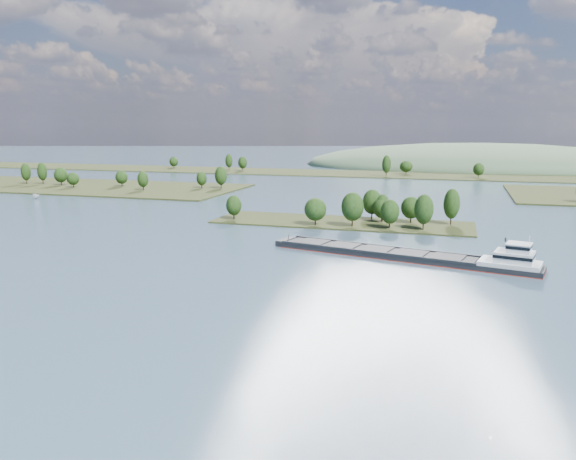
% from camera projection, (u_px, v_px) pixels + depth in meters
% --- Properties ---
extents(ground, '(1800.00, 1800.00, 0.00)m').
position_uv_depth(ground, '(300.00, 258.00, 162.56)').
color(ground, '#334A58').
rests_on(ground, ground).
extents(tree_island, '(100.00, 30.00, 14.95)m').
position_uv_depth(tree_island, '(359.00, 214.00, 215.30)').
color(tree_island, '#262D14').
rests_on(tree_island, ground).
extents(left_bank, '(300.00, 80.00, 15.37)m').
position_uv_depth(left_bank, '(16.00, 183.00, 359.61)').
color(left_bank, '#262D14').
rests_on(left_bank, ground).
extents(back_shoreline, '(900.00, 60.00, 16.65)m').
position_uv_depth(back_shoreline, '(414.00, 175.00, 422.58)').
color(back_shoreline, '#262D14').
rests_on(back_shoreline, ground).
extents(hill_west, '(320.00, 160.00, 44.00)m').
position_uv_depth(hill_west, '(479.00, 167.00, 502.68)').
color(hill_west, '#435D40').
rests_on(hill_west, ground).
extents(cargo_barge, '(78.11, 26.11, 10.55)m').
position_uv_depth(cargo_barge, '(418.00, 256.00, 159.45)').
color(cargo_barge, black).
rests_on(cargo_barge, ground).
extents(motorboat, '(6.93, 5.75, 2.57)m').
position_uv_depth(motorboat, '(36.00, 196.00, 290.84)').
color(motorboat, silver).
rests_on(motorboat, ground).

